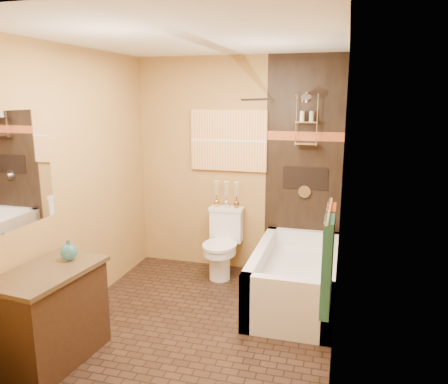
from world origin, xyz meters
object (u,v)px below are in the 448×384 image
(sunset_painting, at_px, (229,140))
(bathtub, at_px, (295,282))
(toilet, at_px, (222,243))
(vanity, at_px, (50,315))

(sunset_painting, relative_size, bathtub, 0.60)
(toilet, distance_m, vanity, 2.15)
(toilet, height_order, vanity, toilet)
(sunset_painting, distance_m, bathtub, 1.76)
(bathtub, relative_size, toilet, 1.94)
(sunset_painting, relative_size, vanity, 0.99)
(toilet, xyz_separation_m, vanity, (-0.83, -1.98, -0.01))
(vanity, bearing_deg, bathtub, 47.23)
(sunset_painting, bearing_deg, bathtub, -39.17)
(sunset_painting, bearing_deg, toilet, -90.00)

